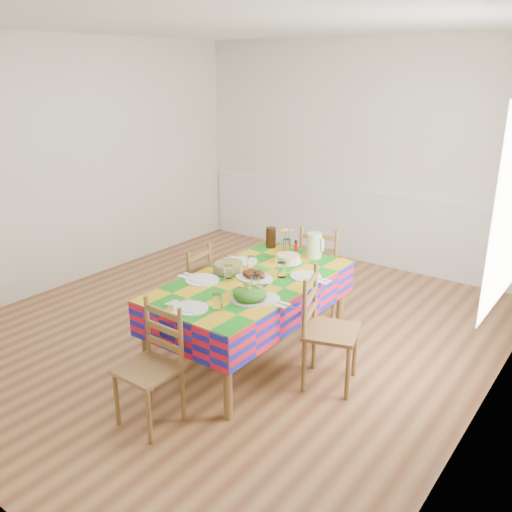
# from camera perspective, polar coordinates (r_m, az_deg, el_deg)

# --- Properties ---
(room) EXTENTS (4.58, 5.08, 2.78)m
(room) POSITION_cam_1_polar(r_m,az_deg,el_deg) (4.75, -2.80, 6.97)
(room) COLOR brown
(room) RESTS_ON ground
(wainscot) EXTENTS (4.41, 0.06, 0.92)m
(wainscot) POSITION_cam_1_polar(r_m,az_deg,el_deg) (7.01, 10.23, 3.51)
(wainscot) COLOR white
(wainscot) RESTS_ON room
(dining_table) EXTENTS (0.97, 1.81, 0.70)m
(dining_table) POSITION_cam_1_polar(r_m,az_deg,el_deg) (4.51, -0.46, -3.36)
(dining_table) COLOR brown
(dining_table) RESTS_ON room
(setting_near_head) EXTENTS (0.41, 0.27, 0.12)m
(setting_near_head) POSITION_cam_1_polar(r_m,az_deg,el_deg) (3.95, -5.92, -5.24)
(setting_near_head) COLOR silver
(setting_near_head) RESTS_ON dining_table
(setting_left_near) EXTENTS (0.51, 0.30, 0.13)m
(setting_left_near) POSITION_cam_1_polar(r_m,az_deg,el_deg) (4.45, -4.73, -2.25)
(setting_left_near) COLOR silver
(setting_left_near) RESTS_ON dining_table
(setting_left_far) EXTENTS (0.44, 0.26, 0.11)m
(setting_left_far) POSITION_cam_1_polar(r_m,az_deg,el_deg) (4.81, -1.09, -0.57)
(setting_left_far) COLOR silver
(setting_left_far) RESTS_ON dining_table
(setting_right_near) EXTENTS (0.48, 0.28, 0.12)m
(setting_right_near) POSITION_cam_1_polar(r_m,az_deg,el_deg) (4.15, 0.54, -3.90)
(setting_right_near) COLOR silver
(setting_right_near) RESTS_ON dining_table
(setting_right_far) EXTENTS (0.49, 0.28, 0.13)m
(setting_right_far) POSITION_cam_1_polar(r_m,az_deg,el_deg) (4.52, 4.40, -1.90)
(setting_right_far) COLOR silver
(setting_right_far) RESTS_ON dining_table
(meat_platter) EXTENTS (0.34, 0.25, 0.07)m
(meat_platter) POSITION_cam_1_polar(r_m,az_deg,el_deg) (4.48, -0.22, -2.07)
(meat_platter) COLOR silver
(meat_platter) RESTS_ON dining_table
(salad_platter) EXTENTS (0.29, 0.29, 0.12)m
(salad_platter) POSITION_cam_1_polar(r_m,az_deg,el_deg) (4.07, -0.64, -4.07)
(salad_platter) COLOR silver
(salad_platter) RESTS_ON dining_table
(pasta_bowl) EXTENTS (0.25, 0.25, 0.09)m
(pasta_bowl) POSITION_cam_1_polar(r_m,az_deg,el_deg) (4.61, -3.01, -1.22)
(pasta_bowl) COLOR white
(pasta_bowl) RESTS_ON dining_table
(cake) EXTENTS (0.24, 0.24, 0.07)m
(cake) POSITION_cam_1_polar(r_m,az_deg,el_deg) (4.87, 3.42, -0.26)
(cake) COLOR silver
(cake) RESTS_ON dining_table
(serving_utensils) EXTENTS (0.12, 0.27, 0.01)m
(serving_utensils) POSITION_cam_1_polar(r_m,az_deg,el_deg) (4.30, 0.32, -3.36)
(serving_utensils) COLOR black
(serving_utensils) RESTS_ON dining_table
(flower_vase) EXTENTS (0.15, 0.12, 0.24)m
(flower_vase) POSITION_cam_1_polar(r_m,az_deg,el_deg) (5.11, 3.24, 1.50)
(flower_vase) COLOR white
(flower_vase) RESTS_ON dining_table
(hot_sauce) EXTENTS (0.03, 0.03, 0.13)m
(hot_sauce) POSITION_cam_1_polar(r_m,az_deg,el_deg) (5.07, 4.19, 0.96)
(hot_sauce) COLOR red
(hot_sauce) RESTS_ON dining_table
(green_pitcher) EXTENTS (0.14, 0.14, 0.23)m
(green_pitcher) POSITION_cam_1_polar(r_m,az_deg,el_deg) (4.97, 6.16, 1.10)
(green_pitcher) COLOR #BFDE9D
(green_pitcher) RESTS_ON dining_table
(tea_pitcher) EXTENTS (0.10, 0.10, 0.20)m
(tea_pitcher) POSITION_cam_1_polar(r_m,az_deg,el_deg) (5.24, 1.57, 1.98)
(tea_pitcher) COLOR black
(tea_pitcher) RESTS_ON dining_table
(name_card) EXTENTS (0.08, 0.02, 0.02)m
(name_card) POSITION_cam_1_polar(r_m,az_deg,el_deg) (3.89, -8.34, -6.09)
(name_card) COLOR silver
(name_card) RESTS_ON dining_table
(chair_near) EXTENTS (0.39, 0.37, 0.87)m
(chair_near) POSITION_cam_1_polar(r_m,az_deg,el_deg) (3.84, -10.87, -11.38)
(chair_near) COLOR brown
(chair_near) RESTS_ON room
(chair_far) EXTENTS (0.49, 0.47, 0.91)m
(chair_far) POSITION_cam_1_polar(r_m,az_deg,el_deg) (5.46, 6.82, -1.38)
(chair_far) COLOR brown
(chair_far) RESTS_ON room
(chair_left) EXTENTS (0.41, 0.42, 0.86)m
(chair_left) POSITION_cam_1_polar(r_m,az_deg,el_deg) (5.02, -7.04, -3.57)
(chair_left) COLOR brown
(chair_left) RESTS_ON room
(chair_right) EXTENTS (0.50, 0.51, 0.93)m
(chair_right) POSITION_cam_1_polar(r_m,az_deg,el_deg) (4.22, 7.38, -7.78)
(chair_right) COLOR brown
(chair_right) RESTS_ON room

